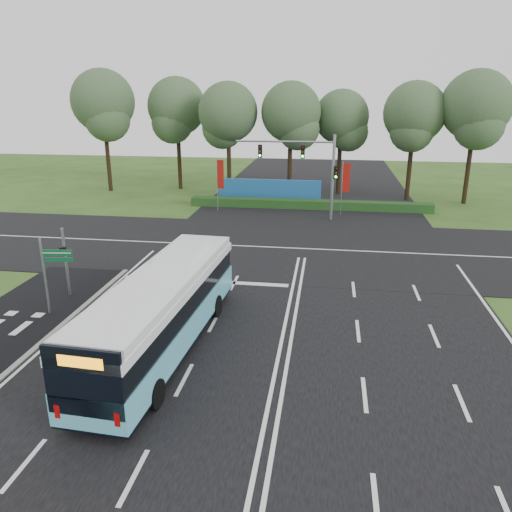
{
  "coord_description": "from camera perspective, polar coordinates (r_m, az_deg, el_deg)",
  "views": [
    {
      "loc": [
        1.71,
        -20.63,
        10.25
      ],
      "look_at": [
        -1.62,
        2.0,
        2.69
      ],
      "focal_mm": 35.0,
      "sensor_mm": 36.0,
      "label": 1
    }
  ],
  "objects": [
    {
      "name": "eucalyptus_row",
      "position": [
        51.32,
        2.58,
        16.45
      ],
      "size": [
        42.87,
        9.85,
        12.58
      ],
      "color": "black",
      "rests_on": "ground"
    },
    {
      "name": "road_cross",
      "position": [
        34.24,
        5.12,
        0.83
      ],
      "size": [
        120.0,
        14.0,
        0.05
      ],
      "primitive_type": "cube",
      "color": "black",
      "rests_on": "ground"
    },
    {
      "name": "banner_flag_left",
      "position": [
        44.57,
        -4.19,
        8.94
      ],
      "size": [
        0.68,
        0.23,
        4.7
      ],
      "rotation": [
        0.0,
        0.0,
        -0.27
      ],
      "color": "gray",
      "rests_on": "ground"
    },
    {
      "name": "banner_flag_mid",
      "position": [
        43.62,
        10.14,
        8.46
      ],
      "size": [
        0.68,
        0.15,
        4.63
      ],
      "rotation": [
        0.0,
        0.0,
        -0.14
      ],
      "color": "gray",
      "rests_on": "ground"
    },
    {
      "name": "blue_hoarding",
      "position": [
        48.84,
        1.52,
        7.47
      ],
      "size": [
        10.0,
        0.3,
        2.2
      ],
      "primitive_type": "cube",
      "color": "#1C5B98",
      "rests_on": "ground"
    },
    {
      "name": "road_main",
      "position": [
        23.09,
        3.29,
        -8.05
      ],
      "size": [
        20.0,
        120.0,
        0.04
      ],
      "primitive_type": "cube",
      "color": "black",
      "rests_on": "ground"
    },
    {
      "name": "pedestrian_signal",
      "position": [
        27.42,
        -20.96,
        -0.43
      ],
      "size": [
        0.33,
        0.43,
        3.7
      ],
      "rotation": [
        0.0,
        0.0,
        0.23
      ],
      "color": "gray",
      "rests_on": "ground"
    },
    {
      "name": "traffic_light_gantry",
      "position": [
        41.54,
        6.32,
        10.44
      ],
      "size": [
        8.41,
        0.28,
        7.0
      ],
      "color": "gray",
      "rests_on": "ground"
    },
    {
      "name": "hedge",
      "position": [
        46.23,
        6.09,
        5.87
      ],
      "size": [
        22.0,
        1.2,
        0.8
      ],
      "primitive_type": "cube",
      "color": "#183D16",
      "rests_on": "ground"
    },
    {
      "name": "city_bus",
      "position": [
        20.77,
        -10.56,
        -6.11
      ],
      "size": [
        3.29,
        12.47,
        3.54
      ],
      "rotation": [
        0.0,
        0.0,
        -0.06
      ],
      "color": "#57B3CB",
      "rests_on": "ground"
    },
    {
      "name": "ground",
      "position": [
        23.1,
        3.29,
        -8.09
      ],
      "size": [
        120.0,
        120.0,
        0.0
      ],
      "primitive_type": "plane",
      "color": "#2C501A",
      "rests_on": "ground"
    },
    {
      "name": "kerb_strip",
      "position": [
        23.54,
        -23.08,
        -8.95
      ],
      "size": [
        0.25,
        18.0,
        0.12
      ],
      "primitive_type": "cube",
      "color": "gray",
      "rests_on": "ground"
    },
    {
      "name": "street_sign",
      "position": [
        25.24,
        -22.42,
        -1.23
      ],
      "size": [
        1.48,
        0.26,
        3.82
      ],
      "rotation": [
        0.0,
        0.0,
        0.12
      ],
      "color": "gray",
      "rests_on": "ground"
    }
  ]
}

